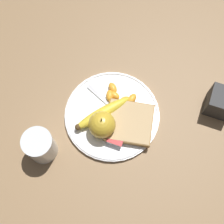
# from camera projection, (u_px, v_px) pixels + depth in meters

# --- Properties ---
(ground_plane) EXTENTS (3.00, 3.00, 0.00)m
(ground_plane) POSITION_uv_depth(u_px,v_px,m) (112.00, 116.00, 0.87)
(ground_plane) COLOR olive
(plate) EXTENTS (0.26, 0.26, 0.01)m
(plate) POSITION_uv_depth(u_px,v_px,m) (112.00, 115.00, 0.87)
(plate) COLOR white
(plate) RESTS_ON ground_plane
(juice_glass) EXTENTS (0.08, 0.08, 0.09)m
(juice_glass) POSITION_uv_depth(u_px,v_px,m) (40.00, 146.00, 0.80)
(juice_glass) COLOR silver
(juice_glass) RESTS_ON ground_plane
(apple) EXTENTS (0.07, 0.07, 0.08)m
(apple) POSITION_uv_depth(u_px,v_px,m) (102.00, 125.00, 0.81)
(apple) COLOR gold
(apple) RESTS_ON plate
(banana) EXTENTS (0.13, 0.15, 0.03)m
(banana) POSITION_uv_depth(u_px,v_px,m) (102.00, 113.00, 0.85)
(banana) COLOR yellow
(banana) RESTS_ON plate
(bread_slice) EXTENTS (0.14, 0.14, 0.02)m
(bread_slice) POSITION_uv_depth(u_px,v_px,m) (129.00, 123.00, 0.84)
(bread_slice) COLOR olive
(bread_slice) RESTS_ON plate
(fork) EXTENTS (0.17, 0.09, 0.00)m
(fork) POSITION_uv_depth(u_px,v_px,m) (114.00, 109.00, 0.87)
(fork) COLOR silver
(fork) RESTS_ON plate
(jam_packet) EXTENTS (0.04, 0.03, 0.02)m
(jam_packet) POSITION_uv_depth(u_px,v_px,m) (116.00, 139.00, 0.83)
(jam_packet) COLOR silver
(jam_packet) RESTS_ON plate
(orange_segment_0) EXTENTS (0.03, 0.04, 0.02)m
(orange_segment_0) POSITION_uv_depth(u_px,v_px,m) (110.00, 95.00, 0.87)
(orange_segment_0) COLOR #F9A32D
(orange_segment_0) RESTS_ON plate
(orange_segment_1) EXTENTS (0.04, 0.04, 0.02)m
(orange_segment_1) POSITION_uv_depth(u_px,v_px,m) (113.00, 88.00, 0.88)
(orange_segment_1) COLOR #F9A32D
(orange_segment_1) RESTS_ON plate
(orange_segment_2) EXTENTS (0.03, 0.04, 0.02)m
(orange_segment_2) POSITION_uv_depth(u_px,v_px,m) (132.00, 99.00, 0.87)
(orange_segment_2) COLOR #F9A32D
(orange_segment_2) RESTS_ON plate
(orange_segment_3) EXTENTS (0.03, 0.04, 0.02)m
(orange_segment_3) POSITION_uv_depth(u_px,v_px,m) (124.00, 109.00, 0.86)
(orange_segment_3) COLOR #F9A32D
(orange_segment_3) RESTS_ON plate
(orange_segment_4) EXTENTS (0.03, 0.03, 0.02)m
(orange_segment_4) POSITION_uv_depth(u_px,v_px,m) (112.00, 103.00, 0.87)
(orange_segment_4) COLOR #F9A32D
(orange_segment_4) RESTS_ON plate
(orange_segment_5) EXTENTS (0.04, 0.03, 0.02)m
(orange_segment_5) POSITION_uv_depth(u_px,v_px,m) (125.00, 100.00, 0.87)
(orange_segment_5) COLOR #F9A32D
(orange_segment_5) RESTS_ON plate
(orange_segment_6) EXTENTS (0.04, 0.04, 0.02)m
(orange_segment_6) POSITION_uv_depth(u_px,v_px,m) (126.00, 113.00, 0.85)
(orange_segment_6) COLOR #F9A32D
(orange_segment_6) RESTS_ON plate
(orange_segment_7) EXTENTS (0.03, 0.02, 0.02)m
(orange_segment_7) POSITION_uv_depth(u_px,v_px,m) (114.00, 95.00, 0.87)
(orange_segment_7) COLOR #F9A32D
(orange_segment_7) RESTS_ON plate
(condiment_caddy) EXTENTS (0.07, 0.07, 0.07)m
(condiment_caddy) POSITION_uv_depth(u_px,v_px,m) (220.00, 102.00, 0.85)
(condiment_caddy) COLOR #2D2D2D
(condiment_caddy) RESTS_ON ground_plane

